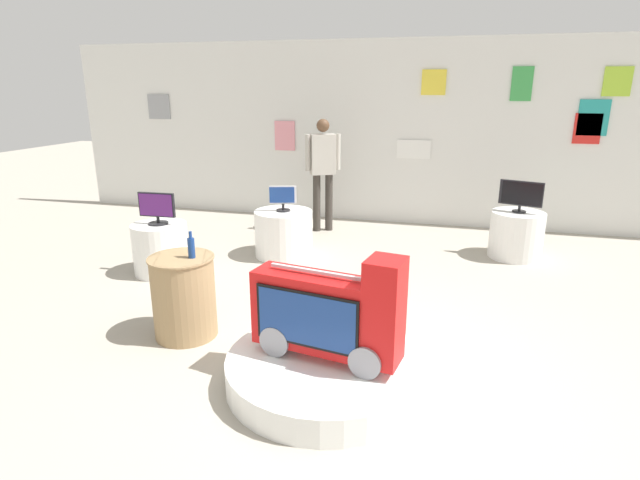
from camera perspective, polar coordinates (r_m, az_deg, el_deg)
The scene contains 13 objects.
ground_plane at distance 4.39m, azimuth 5.04°, elevation -13.76°, with size 30.00×30.00×0.00m, color #A8A091.
back_wall_display at distance 8.58m, azimuth 10.99°, elevation 11.64°, with size 12.47×0.13×2.98m.
main_display_pedestal at distance 4.08m, azimuth 0.69°, elevation -14.44°, with size 1.56×1.56×0.22m, color white.
novelty_firetruck_tv at distance 3.84m, azimuth 0.97°, elevation -8.62°, with size 1.19×0.51×0.87m.
display_pedestal_left_rear at distance 6.91m, azimuth -4.12°, elevation 0.75°, with size 0.79×0.79×0.63m, color white.
tv_on_left_rear at distance 6.79m, azimuth -4.23°, elevation 4.83°, with size 0.36×0.19×0.34m.
display_pedestal_center_rear at distance 6.55m, azimuth -17.52°, elevation -0.93°, with size 0.67×0.67×0.63m, color white.
tv_on_center_rear at distance 6.42m, azimuth -17.94°, elevation 3.48°, with size 0.46×0.24×0.39m.
display_pedestal_right_rear at distance 7.33m, azimuth 21.27°, elevation 0.56°, with size 0.70×0.70×0.63m, color white.
tv_on_right_rear at distance 7.20m, azimuth 21.74°, elevation 4.76°, with size 0.54×0.21×0.42m.
side_table_round at distance 4.83m, azimuth -15.10°, elevation -6.10°, with size 0.60×0.60×0.77m.
bottle_on_side_table at distance 4.63m, azimuth -14.32°, elevation -0.79°, with size 0.06×0.06×0.24m.
shopper_browsing_near_truck at distance 7.99m, azimuth 0.33°, elevation 8.31°, with size 0.51×0.35×1.77m.
Camera 1 is at (0.60, -3.73, 2.23)m, focal length 28.36 mm.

